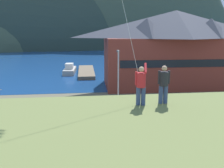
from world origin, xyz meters
name	(u,v)px	position (x,y,z in m)	size (l,w,h in m)	color
ground_plane	(127,150)	(0.00, 0.00, 0.00)	(600.00, 600.00, 0.00)	#66604C
parking_lot_pad	(118,125)	(0.00, 5.00, 0.05)	(40.00, 20.00, 0.10)	slate
bay_water	(94,58)	(0.00, 60.00, 0.01)	(360.00, 84.00, 0.03)	navy
far_hill_east_peak	(16,46)	(-39.02, 121.21, 0.00)	(122.35, 44.01, 76.25)	#42513D
far_hill_center_saddle	(31,47)	(-29.68, 112.70, 0.00)	(144.67, 57.19, 75.31)	#2D3D33
far_hill_far_shoulder	(132,46)	(22.12, 111.42, 0.00)	(103.07, 47.28, 95.96)	#42513D
harbor_lodge	(175,47)	(11.43, 21.26, 6.41)	(23.80, 10.74, 12.06)	brown
wharf_dock	(86,72)	(-2.76, 34.02, 0.35)	(3.20, 14.01, 0.70)	#70604C
moored_boat_wharfside	(70,70)	(-6.21, 34.62, 0.72)	(2.57, 7.06, 2.16)	#A8A399
parked_car_mid_row_near	(38,114)	(-7.79, 6.26, 1.06)	(4.30, 2.25, 1.82)	black
parked_car_corner_spot	(59,139)	(-5.23, 0.34, 1.06)	(4.27, 2.18, 1.82)	navy
parked_car_front_row_silver	(202,104)	(9.80, 7.50, 1.06)	(4.29, 2.24, 1.82)	#9EA3A8
parked_car_mid_row_center	(198,133)	(5.89, 0.16, 1.06)	(4.32, 2.29, 1.82)	#9EA3A8
parked_car_front_row_red	(121,131)	(-0.25, 1.30, 1.06)	(4.24, 2.13, 1.82)	navy
parked_car_front_row_end	(96,111)	(-2.07, 6.66, 1.06)	(4.22, 2.09, 1.82)	#B28923
parking_light_pole	(118,75)	(0.76, 10.56, 4.01)	(0.24, 0.78, 6.76)	#ADADB2
person_kite_flyer	(141,84)	(-0.68, -7.18, 6.96)	(0.59, 0.62, 1.86)	#384770
person_companion	(164,83)	(0.39, -7.03, 6.95)	(0.55, 0.40, 1.74)	#384770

